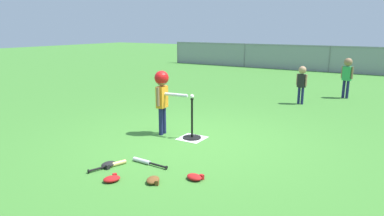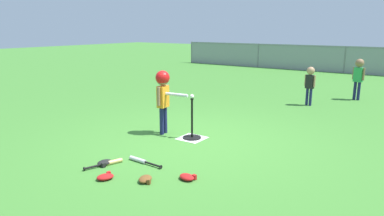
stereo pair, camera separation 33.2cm
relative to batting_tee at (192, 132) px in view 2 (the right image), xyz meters
name	(u,v)px [view 2 (the right image)]	position (x,y,z in m)	size (l,w,h in m)	color
ground_plane	(194,141)	(0.12, -0.10, -0.12)	(60.00, 60.00, 0.00)	#3D7A2D
home_plate	(192,138)	(0.00, 0.00, -0.11)	(0.44, 0.44, 0.01)	white
batting_tee	(192,132)	(0.00, 0.00, 0.00)	(0.32, 0.32, 0.72)	black
baseball_on_tee	(192,96)	(0.00, 0.00, 0.64)	(0.07, 0.07, 0.07)	white
batter_child	(163,89)	(-0.59, -0.07, 0.72)	(0.64, 0.33, 1.17)	#191E4C
fielder_near_left	(310,81)	(0.85, 3.88, 0.51)	(0.28, 0.19, 0.97)	#191E4C
fielder_deep_center	(359,74)	(1.70, 5.31, 0.60)	(0.32, 0.22, 1.11)	#191E4C
spare_bat_silver	(141,161)	(0.05, -1.36, -0.09)	(0.61, 0.07, 0.06)	silver
spare_bat_wood	(109,163)	(-0.26, -1.69, -0.09)	(0.23, 0.55, 0.06)	#DBB266
glove_by_plate	(145,179)	(0.54, -1.80, -0.08)	(0.23, 0.26, 0.07)	brown
glove_near_bats	(105,177)	(0.07, -2.04, -0.08)	(0.24, 0.27, 0.07)	#B21919
glove_tossed_aside	(105,163)	(-0.31, -1.72, -0.08)	(0.19, 0.24, 0.07)	black
glove_outfield_drop	(187,177)	(0.94, -1.44, -0.08)	(0.25, 0.20, 0.07)	#B21919
outfield_fence	(345,59)	(0.12, 11.15, 0.50)	(16.06, 0.06, 1.15)	slate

